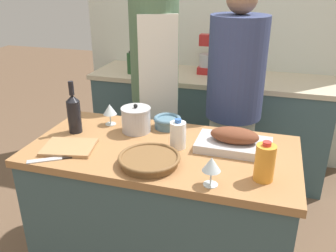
{
  "coord_description": "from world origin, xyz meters",
  "views": [
    {
      "loc": [
        0.5,
        -1.58,
        1.71
      ],
      "look_at": [
        0.0,
        0.1,
        0.95
      ],
      "focal_mm": 38.0,
      "sensor_mm": 36.0,
      "label": 1
    }
  ],
  "objects_px": {
    "condiment_bottle_short": "(150,58)",
    "person_cook_guest": "(234,100)",
    "mixing_bowl": "(167,122)",
    "juice_jug": "(265,162)",
    "wicker_basket": "(149,159)",
    "roasting_pan": "(234,141)",
    "wine_bottle_green": "(74,113)",
    "stock_pot": "(136,120)",
    "wine_glass_right": "(110,110)",
    "condiment_bottle_tall": "(131,63)",
    "person_cook_aproned": "(155,81)",
    "wine_glass_left": "(212,165)",
    "cutting_board": "(69,147)",
    "knife_chef": "(58,158)",
    "stand_mixer": "(209,58)",
    "milk_jug": "(178,135)"
  },
  "relations": [
    {
      "from": "condiment_bottle_tall",
      "to": "person_cook_guest",
      "type": "height_order",
      "value": "person_cook_guest"
    },
    {
      "from": "juice_jug",
      "to": "condiment_bottle_tall",
      "type": "height_order",
      "value": "condiment_bottle_tall"
    },
    {
      "from": "milk_jug",
      "to": "wine_glass_right",
      "type": "height_order",
      "value": "milk_jug"
    },
    {
      "from": "stock_pot",
      "to": "wine_glass_right",
      "type": "distance_m",
      "value": 0.19
    },
    {
      "from": "wicker_basket",
      "to": "wine_glass_right",
      "type": "xyz_separation_m",
      "value": [
        -0.38,
        0.39,
        0.07
      ]
    },
    {
      "from": "roasting_pan",
      "to": "stock_pot",
      "type": "relative_size",
      "value": 2.27
    },
    {
      "from": "juice_jug",
      "to": "person_cook_aproned",
      "type": "bearing_deg",
      "value": 131.73
    },
    {
      "from": "roasting_pan",
      "to": "stock_pot",
      "type": "height_order",
      "value": "stock_pot"
    },
    {
      "from": "cutting_board",
      "to": "mixing_bowl",
      "type": "bearing_deg",
      "value": 45.09
    },
    {
      "from": "knife_chef",
      "to": "person_cook_aproned",
      "type": "bearing_deg",
      "value": 80.24
    },
    {
      "from": "roasting_pan",
      "to": "stock_pot",
      "type": "xyz_separation_m",
      "value": [
        -0.56,
        0.07,
        0.03
      ]
    },
    {
      "from": "roasting_pan",
      "to": "person_cook_guest",
      "type": "xyz_separation_m",
      "value": [
        -0.08,
        0.64,
        0.0
      ]
    },
    {
      "from": "wicker_basket",
      "to": "cutting_board",
      "type": "distance_m",
      "value": 0.45
    },
    {
      "from": "wicker_basket",
      "to": "wine_glass_left",
      "type": "distance_m",
      "value": 0.33
    },
    {
      "from": "condiment_bottle_short",
      "to": "person_cook_guest",
      "type": "relative_size",
      "value": 0.12
    },
    {
      "from": "knife_chef",
      "to": "mixing_bowl",
      "type": "bearing_deg",
      "value": 52.22
    },
    {
      "from": "condiment_bottle_short",
      "to": "stand_mixer",
      "type": "bearing_deg",
      "value": -2.5
    },
    {
      "from": "mixing_bowl",
      "to": "juice_jug",
      "type": "relative_size",
      "value": 0.88
    },
    {
      "from": "roasting_pan",
      "to": "knife_chef",
      "type": "bearing_deg",
      "value": -156.43
    },
    {
      "from": "condiment_bottle_tall",
      "to": "person_cook_aproned",
      "type": "distance_m",
      "value": 0.66
    },
    {
      "from": "juice_jug",
      "to": "wine_glass_left",
      "type": "distance_m",
      "value": 0.24
    },
    {
      "from": "roasting_pan",
      "to": "wine_glass_right",
      "type": "xyz_separation_m",
      "value": [
        -0.75,
        0.12,
        0.05
      ]
    },
    {
      "from": "knife_chef",
      "to": "wicker_basket",
      "type": "bearing_deg",
      "value": 10.07
    },
    {
      "from": "wicker_basket",
      "to": "stock_pot",
      "type": "height_order",
      "value": "stock_pot"
    },
    {
      "from": "milk_jug",
      "to": "condiment_bottle_short",
      "type": "distance_m",
      "value": 1.59
    },
    {
      "from": "wine_glass_left",
      "to": "person_cook_aproned",
      "type": "bearing_deg",
      "value": 120.26
    },
    {
      "from": "wine_glass_right",
      "to": "knife_chef",
      "type": "bearing_deg",
      "value": -97.75
    },
    {
      "from": "stock_pot",
      "to": "mixing_bowl",
      "type": "bearing_deg",
      "value": 32.55
    },
    {
      "from": "wine_bottle_green",
      "to": "roasting_pan",
      "type": "bearing_deg",
      "value": 2.51
    },
    {
      "from": "roasting_pan",
      "to": "stand_mixer",
      "type": "xyz_separation_m",
      "value": [
        -0.39,
        1.36,
        0.12
      ]
    },
    {
      "from": "wine_glass_left",
      "to": "wine_bottle_green",
      "type": "bearing_deg",
      "value": 158.61
    },
    {
      "from": "wicker_basket",
      "to": "person_cook_guest",
      "type": "xyz_separation_m",
      "value": [
        0.29,
        0.92,
        0.02
      ]
    },
    {
      "from": "wine_glass_right",
      "to": "person_cook_guest",
      "type": "relative_size",
      "value": 0.08
    },
    {
      "from": "knife_chef",
      "to": "condiment_bottle_short",
      "type": "relative_size",
      "value": 1.2
    },
    {
      "from": "juice_jug",
      "to": "cutting_board",
      "type": "bearing_deg",
      "value": 178.96
    },
    {
      "from": "wicker_basket",
      "to": "condiment_bottle_short",
      "type": "distance_m",
      "value": 1.76
    },
    {
      "from": "wine_glass_left",
      "to": "condiment_bottle_tall",
      "type": "height_order",
      "value": "condiment_bottle_tall"
    },
    {
      "from": "wine_bottle_green",
      "to": "milk_jug",
      "type": "bearing_deg",
      "value": -2.33
    },
    {
      "from": "condiment_bottle_tall",
      "to": "milk_jug",
      "type": "bearing_deg",
      "value": -58.35
    },
    {
      "from": "roasting_pan",
      "to": "wicker_basket",
      "type": "bearing_deg",
      "value": -142.95
    },
    {
      "from": "juice_jug",
      "to": "condiment_bottle_tall",
      "type": "xyz_separation_m",
      "value": [
        -1.2,
        1.43,
        0.03
      ]
    },
    {
      "from": "condiment_bottle_short",
      "to": "wine_glass_right",
      "type": "bearing_deg",
      "value": -81.5
    },
    {
      "from": "mixing_bowl",
      "to": "wine_bottle_green",
      "type": "bearing_deg",
      "value": -156.9
    },
    {
      "from": "juice_jug",
      "to": "knife_chef",
      "type": "distance_m",
      "value": 0.98
    },
    {
      "from": "roasting_pan",
      "to": "wine_bottle_green",
      "type": "xyz_separation_m",
      "value": [
        -0.89,
        -0.04,
        0.07
      ]
    },
    {
      "from": "mixing_bowl",
      "to": "condiment_bottle_short",
      "type": "relative_size",
      "value": 0.81
    },
    {
      "from": "roasting_pan",
      "to": "mixing_bowl",
      "type": "distance_m",
      "value": 0.44
    },
    {
      "from": "juice_jug",
      "to": "person_cook_guest",
      "type": "height_order",
      "value": "person_cook_guest"
    },
    {
      "from": "wicker_basket",
      "to": "juice_jug",
      "type": "relative_size",
      "value": 1.61
    },
    {
      "from": "stand_mixer",
      "to": "condiment_bottle_short",
      "type": "bearing_deg",
      "value": 177.5
    }
  ]
}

